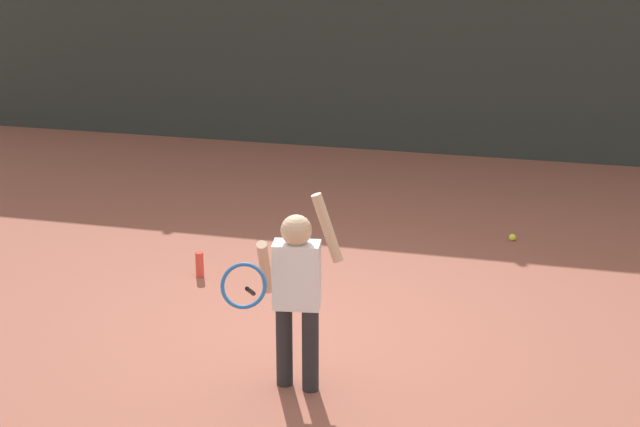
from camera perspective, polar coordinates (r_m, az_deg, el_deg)
name	(u,v)px	position (r m, az deg, el deg)	size (l,w,h in m)	color
ground_plane	(301,322)	(7.52, -1.13, -6.32)	(20.00, 20.00, 0.00)	brown
tennis_player	(295,287)	(6.28, -1.49, -4.29)	(0.66, 0.64, 1.35)	#232326
water_bottle	(200,265)	(8.38, -7.03, -2.98)	(0.07, 0.07, 0.22)	#D83F33
tennis_ball_3	(512,237)	(9.35, 11.14, -1.37)	(0.07, 0.07, 0.07)	#CCE033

